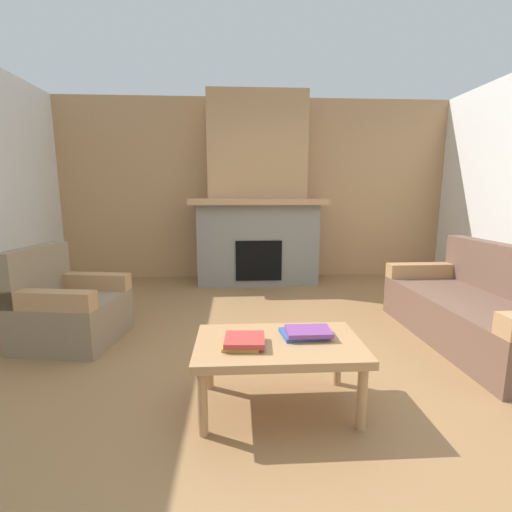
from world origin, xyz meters
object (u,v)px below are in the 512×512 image
fireplace (257,203)px  coffee_table (279,350)px  couch (481,311)px  armchair (68,309)px

fireplace → coffee_table: (-0.06, -3.23, -0.79)m
fireplace → couch: 3.12m
couch → coffee_table: (-1.89, -0.87, 0.09)m
armchair → coffee_table: size_ratio=0.86×
couch → coffee_table: couch is taller
couch → armchair: size_ratio=2.10×
armchair → coffee_table: (1.75, -1.10, 0.08)m
fireplace → couch: fireplace is taller
fireplace → armchair: (-1.81, -2.14, -0.87)m
fireplace → couch: size_ratio=1.49×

